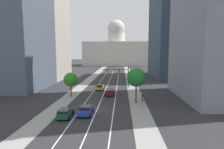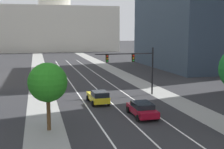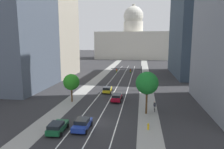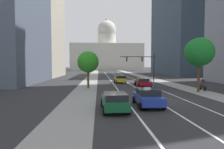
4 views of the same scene
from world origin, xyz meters
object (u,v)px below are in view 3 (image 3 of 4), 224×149
Objects in this scene: fire_hydrant at (148,126)px; traffic_signal_mast at (131,73)px; capitol_building at (133,42)px; cyclist at (155,106)px; car_green at (57,127)px; car_yellow at (107,89)px; car_crimson at (117,97)px; street_tree_mid_left at (71,82)px; car_blue at (82,124)px; street_tree_far_right at (147,83)px.

traffic_signal_mast is at bearing 99.20° from fire_hydrant.
cyclist is at bearing -85.34° from capitol_building.
car_green is at bearing -167.40° from fire_hydrant.
car_yellow is 21.07m from fire_hydrant.
capitol_building is at bearing 92.38° from traffic_signal_mast.
traffic_signal_mast reaches higher than car_yellow.
street_tree_mid_left reaches higher than car_crimson.
fire_hydrant is at bearing -36.71° from street_tree_mid_left.
capitol_building is at bearing -0.25° from car_blue.
street_tree_far_right is at bearing -48.85° from car_blue.
street_tree_far_right reaches higher than car_crimson.
car_green is 0.74× the size of street_tree_mid_left.
car_crimson is 9.56m from street_tree_mid_left.
capitol_building is 8.81× the size of street_tree_mid_left.
car_yellow is 2.52× the size of cyclist.
fire_hydrant is 7.86m from street_tree_far_right.
traffic_signal_mast is (5.32, 3.27, 3.42)m from car_yellow.
capitol_building reaches higher than cyclist.
car_yellow reaches higher than fire_hydrant.
street_tree_far_right is at bearing -86.15° from capitol_building.
street_tree_mid_left is (-8.80, -1.88, 3.23)m from car_crimson.
car_green is at bearing -142.81° from street_tree_far_right.
car_blue is at bearing 129.86° from cyclist.
traffic_signal_mast is 1.07× the size of street_tree_far_right.
car_yellow is at bearing -148.47° from traffic_signal_mast.
traffic_signal_mast is 8.33× the size of fire_hydrant.
street_tree_far_right is (-1.43, -1.41, 4.34)m from cyclist.
street_tree_mid_left is at bearing 76.93° from cyclist.
capitol_building reaches higher than traffic_signal_mast.
street_tree_far_right reaches higher than car_green.
cyclist reaches higher than car_green.
street_tree_far_right is at bearing -147.54° from car_yellow.
street_tree_far_right is at bearing -77.83° from traffic_signal_mast.
car_green is 14.32m from street_tree_mid_left.
street_tree_mid_left reaches higher than car_green.
car_blue is 0.57× the size of street_tree_far_right.
car_green reaches higher than car_crimson.
car_blue is at bearing -102.72° from traffic_signal_mast.
cyclist is (4.90, -14.66, -3.35)m from traffic_signal_mast.
car_green is 0.54× the size of traffic_signal_mast.
street_tree_far_right is at bearing -54.76° from car_green.
car_yellow is 0.57× the size of traffic_signal_mast.
capitol_building is 92.75m from traffic_signal_mast.
cyclist is 16.67m from street_tree_mid_left.
street_tree_mid_left reaches higher than fire_hydrant.
car_crimson is (2.99, -6.19, -0.05)m from car_yellow.
fire_hydrant is at bearing -156.90° from car_yellow.
car_yellow is 1.05× the size of car_green.
car_blue is 2.36× the size of cyclist.
capitol_building is 116.51m from car_blue.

